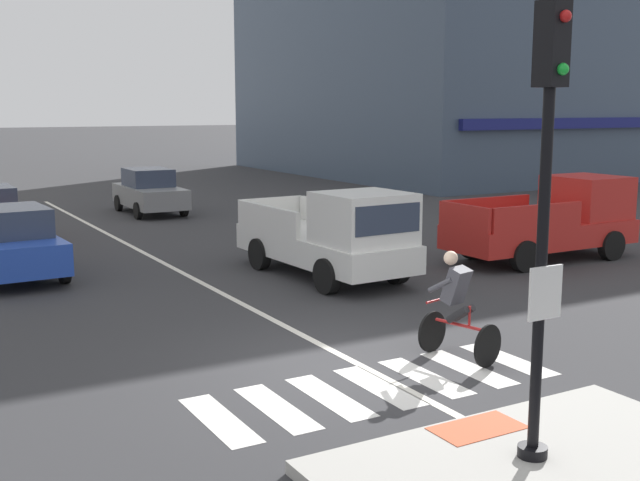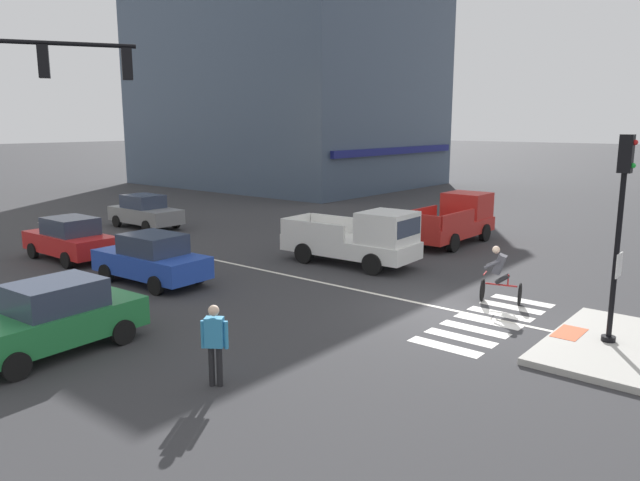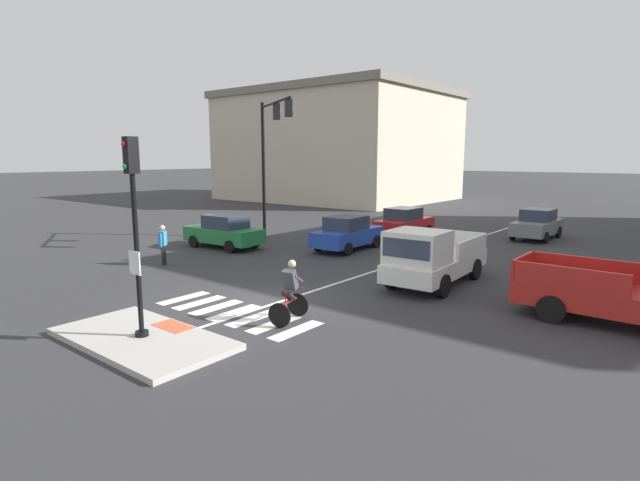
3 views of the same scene
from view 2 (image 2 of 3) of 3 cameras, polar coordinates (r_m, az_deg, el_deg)
name	(u,v)px [view 2 (image 2 of 3)]	position (r m, az deg, el deg)	size (l,w,h in m)	color
ground_plane	(452,313)	(17.08, 12.33, -6.74)	(300.00, 300.00, 0.00)	#333335
traffic_island	(608,344)	(15.78, 25.51, -8.80)	(4.71, 2.46, 0.15)	#B2AFA8
tactile_pad_front	(569,333)	(15.96, 22.45, -8.04)	(1.10, 0.60, 0.01)	#DB5B38
signal_pole	(620,220)	(15.10, 26.45, 1.75)	(0.44, 0.38, 4.74)	black
crosswalk_stripe_a	(445,347)	(14.61, 11.69, -9.79)	(0.44, 1.80, 0.01)	silver
crosswalk_stripe_b	(460,338)	(15.28, 13.10, -8.90)	(0.44, 1.80, 0.01)	silver
crosswalk_stripe_c	(475,329)	(15.97, 14.39, -8.09)	(0.44, 1.80, 0.01)	silver
crosswalk_stripe_d	(488,321)	(16.66, 15.56, -7.34)	(0.44, 1.80, 0.01)	silver
crosswalk_stripe_e	(500,314)	(17.37, 16.64, -6.64)	(0.44, 1.80, 0.01)	silver
crosswalk_stripe_f	(512,307)	(18.08, 17.63, -6.00)	(0.44, 1.80, 0.01)	silver
crosswalk_stripe_g	(522,301)	(18.80, 18.54, -5.41)	(0.44, 1.80, 0.01)	silver
lane_centre_line	(217,260)	(23.34, -9.73, -1.84)	(0.14, 28.00, 0.01)	silver
building_corner_left	(287,84)	(52.65, -3.17, 14.48)	(18.03, 22.54, 16.60)	#3D4C60
car_blue_westbound_far	(152,259)	(20.33, -15.60, -1.68)	(1.98, 4.17, 1.64)	#2347B7
car_red_westbound_distant	(70,239)	(24.86, -22.52, 0.16)	(1.86, 4.11, 1.64)	red
car_green_cross_left	(52,318)	(15.02, -23.92, -6.70)	(4.18, 2.00, 1.64)	#237A3D
car_grey_eastbound_distant	(145,212)	(31.25, -16.18, 2.63)	(1.88, 4.12, 1.64)	slate
pickup_truck_red_cross_right	(455,220)	(26.95, 12.59, 1.88)	(5.10, 2.07, 2.08)	red
pickup_truck_white_eastbound_mid	(360,239)	(22.01, 3.82, 0.11)	(2.23, 5.18, 2.08)	white
cyclist	(500,274)	(18.15, 16.58, -3.03)	(0.91, 1.22, 1.68)	black
pedestrian_at_curb_left	(215,339)	(12.17, -9.91, -9.13)	(0.38, 0.47, 1.67)	black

